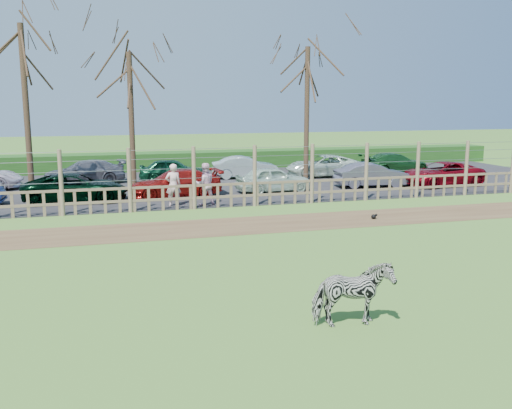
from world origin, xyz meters
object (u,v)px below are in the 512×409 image
object	(u,v)px
tree_right	(307,82)
car_9	(84,172)
tree_mid	(130,88)
zebra	(353,294)
car_10	(173,170)
visitor_b	(205,184)
visitor_a	(173,185)
car_3	(175,183)
tree_left	(23,69)
car_6	(442,174)
car_12	(324,166)
crow	(374,217)
car_4	(273,179)
car_11	(245,167)
car_2	(76,188)
car_5	(372,175)

from	to	relation	value
tree_right	car_9	xyz separation A→B (m)	(-11.32, 2.35, -4.60)
tree_mid	zebra	bearing A→B (deg)	-81.08
tree_mid	car_10	bearing A→B (deg)	49.07
car_9	zebra	bearing A→B (deg)	7.48
car_9	visitor_b	bearing A→B (deg)	25.88
visitor_a	car_3	size ratio (longest dim) A/B	0.42
tree_mid	tree_right	distance (m)	9.02
tree_left	zebra	bearing A→B (deg)	-66.88
visitor_a	visitor_b	size ratio (longest dim) A/B	1.00
car_6	visitor_a	bearing A→B (deg)	-87.27
car_3	car_12	distance (m)	10.18
crow	car_12	world-z (taller)	car_12
tree_mid	crow	bearing A→B (deg)	-49.18
crow	car_9	size ratio (longest dim) A/B	0.06
car_4	car_11	world-z (taller)	same
visitor_a	zebra	bearing A→B (deg)	92.84
car_10	car_2	bearing A→B (deg)	144.04
crow	car_5	bearing A→B (deg)	63.63
visitor_b	car_2	xyz separation A→B (m)	(-5.13, 2.19, -0.26)
tree_mid	zebra	world-z (taller)	tree_mid
crow	car_12	bearing A→B (deg)	76.60
car_4	car_5	distance (m)	5.19
visitor_b	car_12	xyz separation A→B (m)	(8.15, 7.02, -0.26)
car_10	car_12	distance (m)	8.50
visitor_b	car_3	bearing A→B (deg)	-74.68
tree_mid	car_5	world-z (taller)	tree_mid
zebra	car_3	distance (m)	15.75
visitor_a	car_4	xyz separation A→B (m)	(4.99, 2.34, -0.26)
car_5	car_12	distance (m)	4.44
tree_left	car_5	bearing A→B (deg)	-4.40
tree_right	car_12	bearing A→B (deg)	44.18
car_2	car_3	bearing A→B (deg)	-84.57
tree_right	car_11	world-z (taller)	tree_right
car_2	car_11	size ratio (longest dim) A/B	1.19
tree_left	tree_mid	world-z (taller)	tree_left
visitor_b	car_9	distance (m)	9.13
car_3	car_6	bearing A→B (deg)	83.62
car_9	crow	bearing A→B (deg)	34.11
visitor_a	car_2	xyz separation A→B (m)	(-3.86, 2.06, -0.26)
car_11	car_12	distance (m)	4.49
zebra	car_5	bearing A→B (deg)	-24.68
zebra	car_12	bearing A→B (deg)	-17.48
crow	tree_left	bearing A→B (deg)	146.57
car_11	zebra	bearing A→B (deg)	177.85
car_2	car_5	size ratio (longest dim) A/B	1.19
zebra	car_4	bearing A→B (deg)	-8.59
car_11	car_9	bearing A→B (deg)	95.93
tree_right	car_2	size ratio (longest dim) A/B	1.70
tree_mid	visitor_a	xyz separation A→B (m)	(1.27, -4.75, -3.96)
tree_mid	car_2	xyz separation A→B (m)	(-2.59, -2.69, -4.23)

